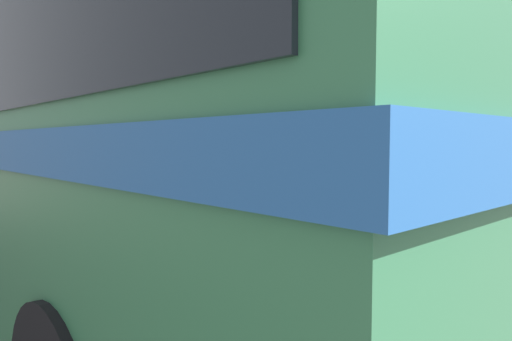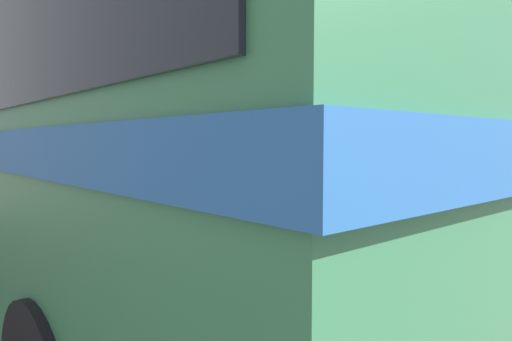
% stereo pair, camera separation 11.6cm
% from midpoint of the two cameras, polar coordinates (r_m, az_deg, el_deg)
% --- Properties ---
extents(ground, '(32.00, 26.00, 0.02)m').
position_cam_midpoint_polar(ground, '(8.66, -9.40, -7.53)').
color(ground, '#534E44').
extents(breakwater, '(31.36, 2.18, 2.41)m').
position_cam_midpoint_polar(breakwater, '(20.18, -16.73, 0.70)').
color(breakwater, '#C0A896').
rests_on(breakwater, ground).
extents(parking_lines, '(13.12, 4.40, 0.01)m').
position_cam_midpoint_polar(parking_lines, '(16.52, 22.14, -2.41)').
color(parking_lines, gold).
rests_on(parking_lines, ground).
extents(vintage_coach, '(5.28, 8.87, 3.70)m').
position_cam_midpoint_polar(vintage_coach, '(5.01, -21.58, 7.68)').
color(vintage_coach, black).
rests_on(vintage_coach, ground).
extents(parked_car_nearest, '(4.24, 2.08, 1.86)m').
position_cam_midpoint_polar(parked_car_nearest, '(13.70, 5.85, 0.64)').
color(parked_car_nearest, black).
rests_on(parked_car_nearest, ground).
extents(parked_car_middle, '(4.10, 1.73, 1.86)m').
position_cam_midpoint_polar(parked_car_middle, '(14.70, 15.80, 0.72)').
color(parked_car_middle, black).
rests_on(parked_car_middle, ground).
extents(parked_car_far, '(4.22, 2.01, 1.86)m').
position_cam_midpoint_polar(parked_car_far, '(16.41, 22.45, 0.87)').
color(parked_car_far, black).
rests_on(parked_car_far, ground).
extents(parked_car_end, '(4.21, 1.98, 1.86)m').
position_cam_midpoint_polar(parked_car_end, '(18.21, 28.80, 0.94)').
color(parked_car_end, black).
rests_on(parked_car_end, ground).
extents(lamp_post, '(0.44, 0.80, 7.38)m').
position_cam_midpoint_polar(lamp_post, '(15.83, -12.94, 12.33)').
color(lamp_post, '#5B5B60').
rests_on(lamp_post, ground).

